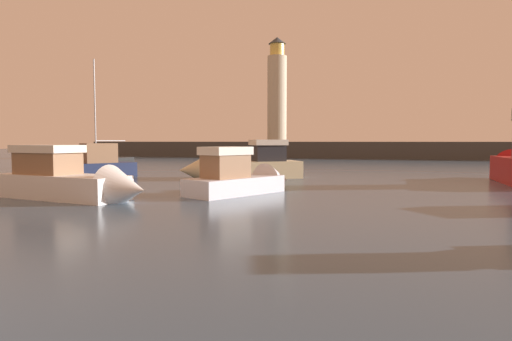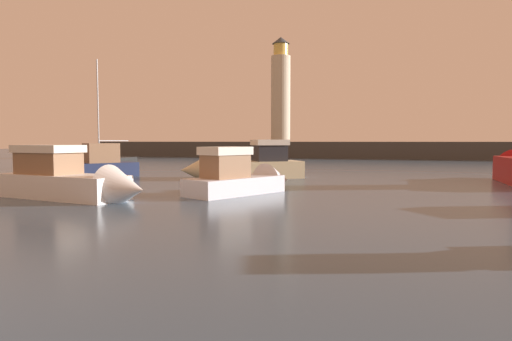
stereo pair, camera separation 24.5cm
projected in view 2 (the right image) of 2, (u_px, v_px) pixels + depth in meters
ground_plane at (290, 173)px, 33.58m from camera, size 220.00×220.00×0.00m
breakwater at (337, 150)px, 62.56m from camera, size 76.91×4.19×2.35m
lighthouse at (281, 93)px, 64.40m from camera, size 2.83×2.83×15.25m
motorboat_1 at (238, 167)px, 28.50m from camera, size 7.89×6.30×3.07m
motorboat_2 at (78, 167)px, 29.03m from camera, size 5.59×7.20×2.73m
motorboat_4 at (248, 179)px, 20.79m from camera, size 4.43×6.33×2.66m
motorboat_5 at (75, 181)px, 18.41m from camera, size 7.71×3.14×2.66m
sailboat_moored at (105, 163)px, 38.31m from camera, size 2.28×7.02×9.36m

